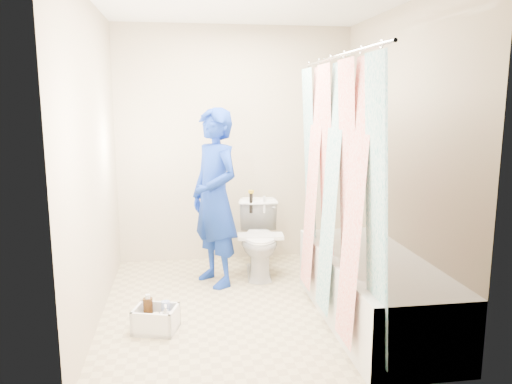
{
  "coord_description": "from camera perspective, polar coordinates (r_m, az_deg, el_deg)",
  "views": [
    {
      "loc": [
        -0.55,
        -3.82,
        1.65
      ],
      "look_at": [
        0.07,
        0.31,
        0.89
      ],
      "focal_mm": 35.0,
      "sensor_mm": 36.0,
      "label": 1
    }
  ],
  "objects": [
    {
      "name": "floor",
      "position": [
        4.19,
        -0.34,
        -12.82
      ],
      "size": [
        2.6,
        2.6,
        0.0
      ],
      "primitive_type": "plane",
      "color": "tan",
      "rests_on": "ground"
    },
    {
      "name": "wall_back",
      "position": [
        5.17,
        -2.43,
        5.34
      ],
      "size": [
        2.4,
        0.02,
        2.4
      ],
      "primitive_type": "cube",
      "color": "#B2A989",
      "rests_on": "ground"
    },
    {
      "name": "wall_front",
      "position": [
        2.62,
        3.72,
        0.4
      ],
      "size": [
        2.4,
        0.02,
        2.4
      ],
      "primitive_type": "cube",
      "color": "#B2A989",
      "rests_on": "ground"
    },
    {
      "name": "wall_left",
      "position": [
        3.9,
        -18.13,
        3.2
      ],
      "size": [
        0.02,
        2.6,
        2.4
      ],
      "primitive_type": "cube",
      "color": "#B2A989",
      "rests_on": "ground"
    },
    {
      "name": "wall_right",
      "position": [
        4.22,
        16.01,
        3.83
      ],
      "size": [
        0.02,
        2.6,
        2.4
      ],
      "primitive_type": "cube",
      "color": "#B2A989",
      "rests_on": "ground"
    },
    {
      "name": "bathtub",
      "position": [
        3.92,
        13.19,
        -10.58
      ],
      "size": [
        0.7,
        1.75,
        0.5
      ],
      "color": "silver",
      "rests_on": "ground"
    },
    {
      "name": "curtain_rod",
      "position": [
        3.57,
        9.24,
        15.03
      ],
      "size": [
        0.02,
        1.9,
        0.02
      ],
      "primitive_type": "cylinder",
      "rotation": [
        1.57,
        0.0,
        0.0
      ],
      "color": "silver",
      "rests_on": "wall_back"
    },
    {
      "name": "shower_curtain",
      "position": [
        3.61,
        8.81,
        0.17
      ],
      "size": [
        0.06,
        1.75,
        1.8
      ],
      "primitive_type": "cube",
      "color": "white",
      "rests_on": "curtain_rod"
    },
    {
      "name": "toilet",
      "position": [
        4.79,
        0.42,
        -5.42
      ],
      "size": [
        0.45,
        0.72,
        0.69
      ],
      "primitive_type": "imported",
      "rotation": [
        0.0,
        0.0,
        -0.1
      ],
      "color": "silver",
      "rests_on": "ground"
    },
    {
      "name": "tank_lid",
      "position": [
        4.67,
        0.5,
        -5.08
      ],
      "size": [
        0.44,
        0.23,
        0.03
      ],
      "primitive_type": "cube",
      "rotation": [
        0.0,
        0.0,
        -0.1
      ],
      "color": "silver",
      "rests_on": "toilet"
    },
    {
      "name": "tank_internals",
      "position": [
        4.89,
        -0.17,
        -1.03
      ],
      "size": [
        0.17,
        0.06,
        0.23
      ],
      "color": "black",
      "rests_on": "toilet"
    },
    {
      "name": "plumber",
      "position": [
        4.47,
        -4.72,
        -0.67
      ],
      "size": [
        0.62,
        0.69,
        1.6
      ],
      "primitive_type": "imported",
      "rotation": [
        0.0,
        0.0,
        -1.07
      ],
      "color": "#1030A3",
      "rests_on": "ground"
    },
    {
      "name": "cleaning_caddy",
      "position": [
        3.8,
        -11.24,
        -14.17
      ],
      "size": [
        0.36,
        0.32,
        0.23
      ],
      "rotation": [
        0.0,
        0.0,
        -0.28
      ],
      "color": "silver",
      "rests_on": "ground"
    }
  ]
}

